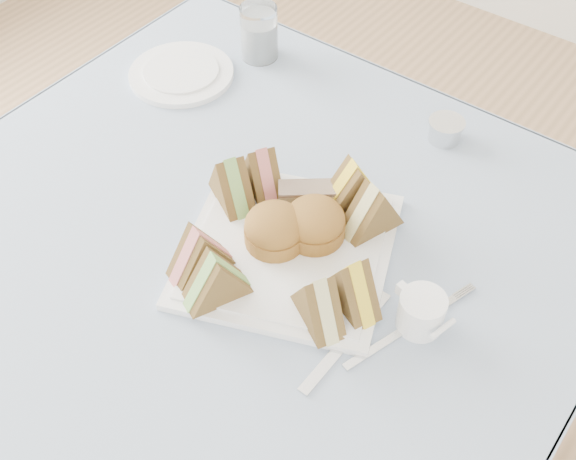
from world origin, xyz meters
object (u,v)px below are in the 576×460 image
Objects in this scene: table at (242,377)px; creamer_jug at (421,312)px; serving_plate at (288,250)px; water_glass at (259,33)px.

table is 0.50m from creamer_jug.
serving_plate is 4.64× the size of creamer_jug.
creamer_jug is (0.22, 0.01, 0.02)m from serving_plate.
creamer_jug is at bearing -20.25° from serving_plate.
creamer_jug reaches higher than serving_plate.
table is 14.27× the size of creamer_jug.
water_glass is 0.66m from creamer_jug.
creamer_jug is at bearing 9.38° from table.
table is 0.64m from water_glass.
water_glass reaches higher than table.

